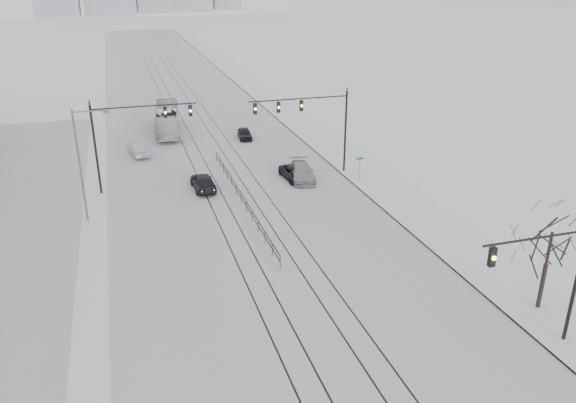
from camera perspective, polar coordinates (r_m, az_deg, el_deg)
The scene contains 17 objects.
road at distance 76.50m, azimuth -9.68°, elevation 8.10°, with size 22.00×260.00×0.02m, color silver.
sidewalk_east at distance 79.23m, azimuth 0.13°, elevation 8.96°, with size 5.00×260.00×0.16m, color silver.
curb at distance 78.57m, azimuth -1.59°, elevation 8.82°, with size 0.10×260.00×0.12m, color gray.
tram_rails at distance 57.49m, azimuth -6.92°, elevation 3.50°, with size 5.30×180.00×0.01m.
traffic_mast_near at distance 31.23m, azimuth 25.36°, elevation -6.41°, with size 6.10×0.37×7.00m.
traffic_mast_ne at distance 53.18m, azimuth 2.55°, elevation 8.53°, with size 9.60×0.37×8.00m.
traffic_mast_nw at distance 51.33m, azimuth -15.84°, elevation 6.98°, with size 9.10×0.37×8.00m.
street_light_west at distance 45.76m, azimuth -20.10°, elevation 4.15°, with size 2.73×0.25×9.00m.
bare_tree at distance 34.74m, azimuth 25.14°, elevation -3.62°, with size 4.40×4.40×6.10m.
median_fence at distance 48.09m, azimuth -4.78°, elevation 0.39°, with size 0.06×24.00×1.00m.
street_sign at distance 52.99m, azimuth 7.28°, elevation 3.64°, with size 0.70×0.06×2.40m.
sedan_sb_inner at distance 51.43m, azimuth -8.62°, elevation 1.99°, with size 1.83×4.54×1.55m, color black.
sedan_sb_outer at distance 62.74m, azimuth -14.93°, elevation 5.23°, with size 1.62×4.64×1.53m, color #A3A4AB.
sedan_nb_front at distance 53.48m, azimuth 0.73°, elevation 2.89°, with size 2.07×4.48×1.24m, color black.
sedan_nb_right at distance 53.40m, azimuth 1.43°, elevation 3.01°, with size 2.12×5.23×1.52m, color #96999D.
sedan_nb_far at distance 67.03m, azimuth -4.42°, elevation 6.89°, with size 1.50×3.74×1.27m, color black.
box_truck at distance 71.00m, azimuth -12.16°, elevation 8.16°, with size 2.73×11.68×3.25m, color silver.
Camera 1 is at (-9.09, -13.68, 18.47)m, focal length 35.00 mm.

